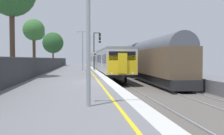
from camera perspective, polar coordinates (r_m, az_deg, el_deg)
The scene contains 10 objects.
ground at distance 17.73m, azimuth 6.65°, elevation -5.06°, with size 17.40×110.00×1.21m.
commuter_train_at_platform at distance 53.04m, azimuth -3.19°, elevation 1.70°, with size 2.83×62.62×3.81m.
freight_train_adjacent_track at distance 32.42m, azimuth 6.53°, elevation 1.93°, with size 2.60×28.76×4.62m.
signal_gantry at distance 36.37m, azimuth -3.73°, elevation 4.79°, with size 1.10×0.24×5.35m.
speed_limit_sign at distance 32.27m, azimuth -3.93°, elevation 2.02°, with size 0.59×0.08×2.45m.
platform_lamp_near at distance 8.40m, azimuth -5.42°, elevation 12.10°, with size 2.00×0.20×5.11m.
platform_lamp_mid at distance 33.91m, azimuth -6.73°, elevation 4.65°, with size 2.00×0.20×5.26m.
platform_back_fence at distance 17.54m, azimuth -19.95°, elevation -0.37°, with size 0.07×99.00×1.68m.
background_tree_left at distance 56.33m, azimuth -13.20°, elevation 5.33°, with size 4.53×4.53×7.29m.
background_tree_centre at distance 36.25m, azimuth -17.18°, elevation 7.92°, with size 2.94×2.94×6.98m.
Camera 1 is at (-1.56, -17.09, 1.58)m, focal length 40.18 mm.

